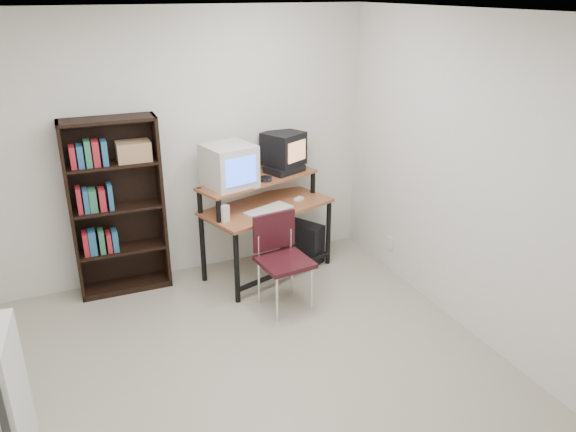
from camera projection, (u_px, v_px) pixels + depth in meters
name	position (u px, v px, depth m)	size (l,w,h in m)	color
floor	(245.00, 385.00, 4.18)	(4.00, 4.00, 0.01)	#ABA48E
ceiling	(232.00, 14.00, 3.19)	(4.00, 4.00, 0.01)	white
back_wall	(172.00, 149.00, 5.38)	(4.00, 0.01, 2.60)	silver
front_wall	(422.00, 427.00, 1.98)	(4.00, 0.01, 2.60)	silver
right_wall	(481.00, 184.00, 4.42)	(0.01, 4.00, 2.60)	silver
computer_desk	(266.00, 208.00, 5.58)	(1.41, 1.01, 0.98)	#995632
crt_monitor	(229.00, 166.00, 5.30)	(0.51, 0.51, 0.41)	beige
vcr	(284.00, 169.00, 5.73)	(0.36, 0.26, 0.08)	black
crt_tv	(284.00, 148.00, 5.70)	(0.47, 0.47, 0.33)	black
cd_spindle	(266.00, 180.00, 5.48)	(0.12, 0.12, 0.05)	#26262B
keyboard	(269.00, 211.00, 5.41)	(0.47, 0.21, 0.04)	beige
mousepad	(298.00, 201.00, 5.70)	(0.22, 0.18, 0.01)	black
mouse	(299.00, 199.00, 5.69)	(0.10, 0.06, 0.03)	white
desk_speaker	(224.00, 214.00, 5.15)	(0.08, 0.07, 0.17)	beige
pc_tower	(302.00, 241.00, 6.01)	(0.20, 0.45, 0.42)	black
school_chair	(281.00, 252.00, 5.04)	(0.48, 0.48, 0.87)	black
bookshelf	(117.00, 204.00, 5.20)	(0.85, 0.30, 1.68)	black
wall_outlet	(390.00, 243.00, 5.77)	(0.02, 0.08, 0.12)	beige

